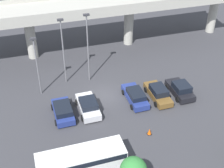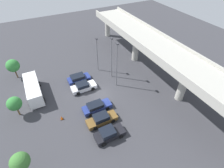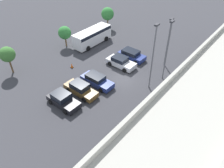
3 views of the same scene
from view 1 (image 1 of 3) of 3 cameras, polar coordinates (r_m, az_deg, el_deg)
ground_plane at (r=36.84m, az=-1.18°, el=-2.18°), size 91.89×91.89×0.00m
highway_overpass at (r=44.18m, az=-5.79°, el=13.10°), size 44.26×6.43×7.48m
parked_car_0 at (r=33.97m, az=-8.96°, el=-4.86°), size 2.17×4.31×1.44m
parked_car_1 at (r=34.28m, az=-4.39°, el=-4.01°), size 2.17×4.55×1.52m
parked_car_2 at (r=35.81m, az=4.26°, el=-2.18°), size 2.04×4.73×1.41m
parked_car_3 at (r=36.49m, az=8.42°, el=-1.63°), size 2.00×4.74×1.55m
parked_car_4 at (r=37.53m, az=12.38°, el=-0.95°), size 2.15×4.30×1.60m
shuttle_bus at (r=27.44m, az=-5.59°, el=-13.94°), size 7.53×2.59×2.60m
lamp_post_near_aisle at (r=35.87m, az=-13.63°, el=3.93°), size 0.70×0.35×7.30m
lamp_post_mid_lot at (r=37.14m, az=-4.47°, el=7.34°), size 0.70×0.35×8.82m
lamp_post_by_overpass at (r=37.18m, az=-8.97°, el=6.67°), size 0.70×0.35×8.41m
traffic_cone at (r=31.89m, az=6.87°, el=-8.65°), size 0.44×0.44×0.70m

